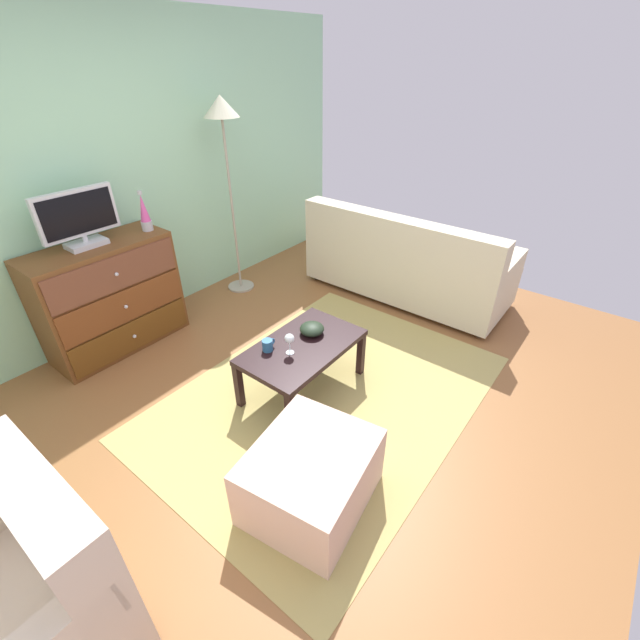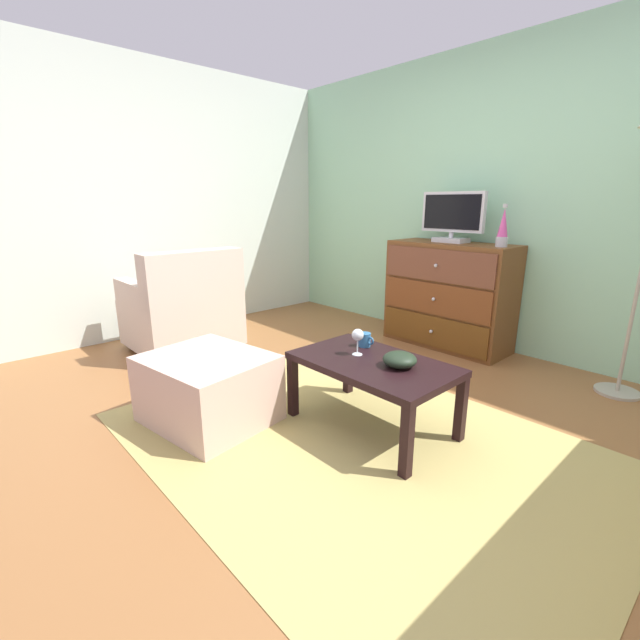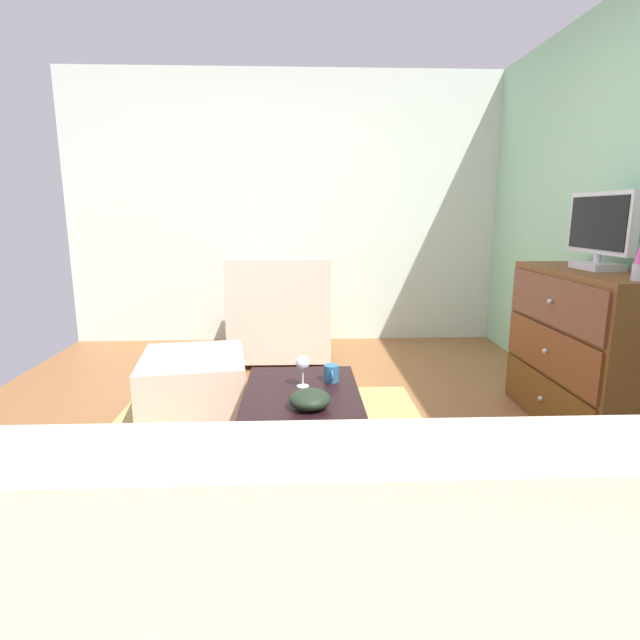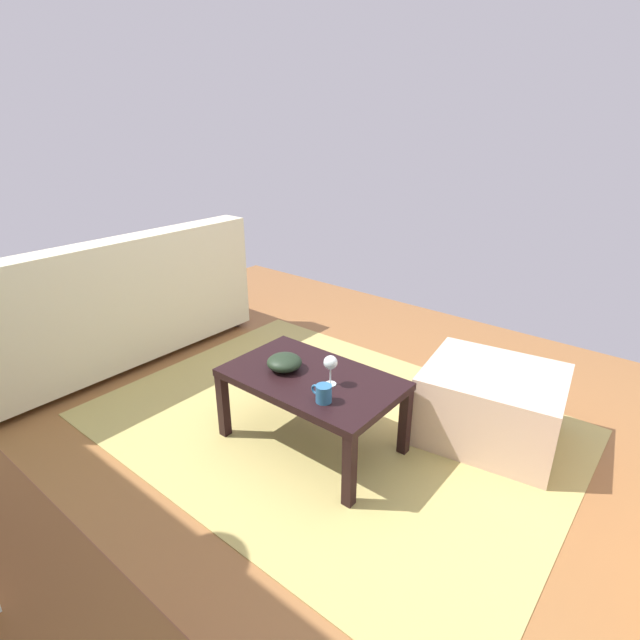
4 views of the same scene
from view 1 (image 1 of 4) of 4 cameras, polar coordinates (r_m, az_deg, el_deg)
name	(u,v)px [view 1 (image 1 of 4)]	position (r m, az deg, el deg)	size (l,w,h in m)	color
ground_plane	(291,401)	(3.25, -3.99, -10.88)	(5.74, 4.41, 0.05)	brown
wall_accent_rear	(107,184)	(4.08, -26.90, 16.06)	(5.74, 0.12, 2.55)	#98CFA6
area_rug	(328,395)	(3.25, 1.05, -10.10)	(2.60, 1.90, 0.01)	tan
dresser	(110,298)	(3.94, -26.53, 2.72)	(1.10, 0.49, 0.93)	brown
tv	(79,218)	(3.70, -29.86, 11.86)	(0.58, 0.18, 0.43)	silver
lava_lamp	(144,213)	(3.86, -22.67, 13.19)	(0.09, 0.09, 0.33)	#B7B7BC
coffee_table	(302,350)	(3.09, -2.42, -4.13)	(0.91, 0.55, 0.41)	black
wine_glass	(289,339)	(2.92, -4.16, -2.62)	(0.07, 0.07, 0.16)	silver
mug	(268,345)	(3.00, -7.08, -3.38)	(0.11, 0.08, 0.08)	#2C618F
bowl_decorative	(312,329)	(3.15, -1.10, -1.20)	(0.18, 0.18, 0.08)	black
couch_large	(405,265)	(4.47, 11.37, 7.34)	(0.85, 2.05, 0.91)	#332319
armchair	(5,611)	(2.35, -36.85, -28.99)	(0.80, 0.83, 0.90)	#332319
ottoman	(311,477)	(2.51, -1.24, -20.45)	(0.70, 0.60, 0.41)	beige
standing_lamp	(223,128)	(4.26, -12.98, 24.00)	(0.32, 0.32, 1.89)	#A59E8C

